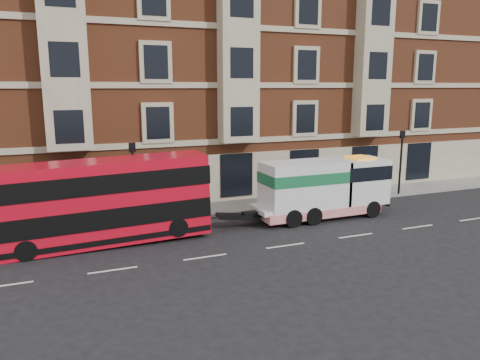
% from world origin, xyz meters
% --- Properties ---
extents(ground, '(120.00, 120.00, 0.00)m').
position_xyz_m(ground, '(0.00, 0.00, 0.00)').
color(ground, black).
rests_on(ground, ground).
extents(sidewalk, '(90.00, 3.00, 0.15)m').
position_xyz_m(sidewalk, '(0.00, 7.50, 0.07)').
color(sidewalk, slate).
rests_on(sidewalk, ground).
extents(victorian_terrace, '(45.00, 12.00, 20.40)m').
position_xyz_m(victorian_terrace, '(0.50, 15.00, 10.07)').
color(victorian_terrace, brown).
rests_on(victorian_terrace, ground).
extents(lamp_post_west, '(0.35, 0.15, 4.35)m').
position_xyz_m(lamp_post_west, '(-6.00, 6.20, 2.68)').
color(lamp_post_west, black).
rests_on(lamp_post_west, sidewalk).
extents(lamp_post_east, '(0.35, 0.15, 4.35)m').
position_xyz_m(lamp_post_east, '(12.00, 6.20, 2.68)').
color(lamp_post_east, black).
rests_on(lamp_post_east, sidewalk).
extents(double_decker_bus, '(10.01, 2.30, 4.05)m').
position_xyz_m(double_decker_bus, '(-7.94, 3.51, 2.15)').
color(double_decker_bus, red).
rests_on(double_decker_bus, ground).
extents(tow_truck, '(8.01, 2.37, 3.34)m').
position_xyz_m(tow_truck, '(4.12, 3.51, 1.77)').
color(tow_truck, silver).
rests_on(tow_truck, ground).
extents(pedestrian, '(0.73, 0.65, 1.68)m').
position_xyz_m(pedestrian, '(-11.29, 7.57, 0.99)').
color(pedestrian, '#1D1932').
rests_on(pedestrian, sidewalk).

